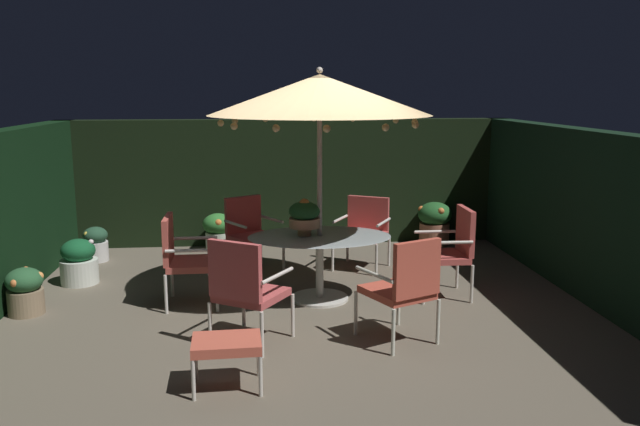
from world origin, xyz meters
TOP-DOWN VIEW (x-y plane):
  - ground_plane at (0.00, 0.00)m, footprint 6.95×6.80m
  - hedge_backdrop_rear at (0.00, 3.25)m, footprint 6.95×0.30m
  - hedge_backdrop_right at (3.33, 0.00)m, footprint 0.30×6.80m
  - patio_dining_table at (0.23, 0.37)m, footprint 1.63×1.16m
  - patio_umbrella at (0.23, 0.37)m, footprint 2.45×2.45m
  - centerpiece_planter at (0.05, 0.37)m, footprint 0.35×0.35m
  - patio_chair_north at (-1.30, 0.35)m, footprint 0.59×0.64m
  - patio_chair_northeast at (-0.60, -0.92)m, footprint 0.82×0.82m
  - patio_chair_east at (0.89, -1.01)m, footprint 0.77×0.81m
  - patio_chair_southeast at (1.76, 0.36)m, footprint 0.59×0.60m
  - patio_chair_south at (0.96, 1.71)m, footprint 0.84×0.81m
  - patio_chair_southwest at (-0.58, 1.67)m, footprint 0.80×0.80m
  - ottoman_footrest at (-0.73, -1.80)m, footprint 0.57×0.43m
  - potted_plant_right_near at (2.27, 2.90)m, footprint 0.52×0.53m
  - potted_plant_left_far at (-2.69, 1.28)m, footprint 0.46×0.46m
  - potted_plant_back_center at (-2.96, 0.18)m, footprint 0.39×0.39m
  - potted_plant_back_right at (-1.07, 2.84)m, footprint 0.45×0.45m
  - potted_plant_right_far at (-2.74, 2.36)m, footprint 0.34×0.34m

SIDE VIEW (x-z plane):
  - ground_plane at x=0.00m, z-range -0.02..0.00m
  - potted_plant_right_far at x=-2.74m, z-range 0.01..0.50m
  - potted_plant_back_center at x=-2.96m, z-range 0.01..0.52m
  - potted_plant_left_far at x=-2.69m, z-range -0.01..0.56m
  - potted_plant_back_right at x=-1.07m, z-range 0.03..0.59m
  - potted_plant_right_near at x=2.27m, z-range 0.02..0.68m
  - ottoman_footrest at x=-0.73m, z-range 0.15..0.57m
  - patio_chair_south at x=0.96m, z-range 0.08..1.02m
  - patio_chair_southwest at x=-0.58m, z-range 0.07..1.05m
  - patio_chair_north at x=-1.30m, z-range 0.07..1.08m
  - patio_chair_northeast at x=-0.60m, z-range 0.07..1.10m
  - patio_dining_table at x=0.23m, z-range 0.21..0.96m
  - patio_chair_east at x=0.89m, z-range 0.07..1.10m
  - patio_chair_southeast at x=1.76m, z-range 0.07..1.11m
  - hedge_backdrop_rear at x=0.00m, z-range 0.00..1.93m
  - hedge_backdrop_right at x=3.33m, z-range 0.00..1.93m
  - centerpiece_planter at x=0.05m, z-range 0.78..1.20m
  - patio_umbrella at x=0.23m, z-range 1.01..3.63m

